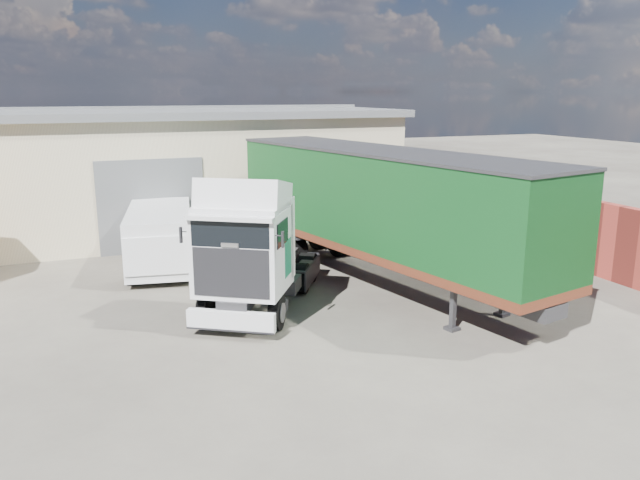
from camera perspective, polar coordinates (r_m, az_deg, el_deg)
name	(u,v)px	position (r m, az deg, el deg)	size (l,w,h in m)	color
ground	(289,334)	(16.23, -2.89, -8.56)	(120.00, 120.00, 0.00)	#292621
warehouse	(40,171)	(30.42, -24.24, 5.80)	(30.60, 12.60, 5.42)	beige
brick_boundary_wall	(505,213)	(26.51, 16.58, 2.37)	(0.35, 26.00, 2.50)	maroon
tractor_unit	(252,256)	(17.25, -6.23, -1.43)	(5.06, 6.09, 3.98)	black
box_trailer	(380,203)	(19.75, 5.52, 3.35)	(5.34, 13.32, 4.33)	#2D2D30
panel_van	(160,240)	(22.26, -14.42, 0.04)	(2.96, 5.42, 2.10)	black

